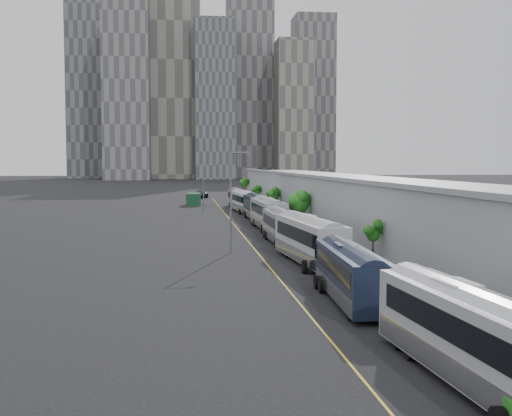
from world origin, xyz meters
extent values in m
cube|color=gray|center=(9.00, 55.00, 0.06)|extent=(10.00, 170.00, 0.12)
cube|color=gold|center=(-1.50, 55.00, 0.01)|extent=(0.12, 160.00, 0.02)
cube|color=gray|center=(13.00, 55.00, 3.40)|extent=(12.00, 160.00, 6.80)
cube|color=gray|center=(13.00, 55.00, 5.85)|extent=(12.45, 160.40, 2.57)
cube|color=gray|center=(7.10, 55.00, 7.00)|extent=(0.30, 160.00, 0.40)
cube|color=slate|center=(-35.00, 300.00, 47.50)|extent=(22.00, 22.00, 95.00)
cube|color=gray|center=(-12.00, 320.00, 60.00)|extent=(26.00, 24.00, 120.00)
cube|color=slate|center=(8.00, 310.00, 40.00)|extent=(20.00, 20.00, 80.00)
cube|color=slate|center=(28.00, 330.00, 52.50)|extent=(24.00, 24.00, 105.00)
cube|color=gray|center=(48.00, 305.00, 35.00)|extent=(18.00, 18.00, 70.00)
cube|color=slate|center=(-55.00, 340.00, 55.00)|extent=(28.00, 26.00, 110.00)
cube|color=slate|center=(65.00, 340.00, 45.00)|extent=(22.00, 22.00, 90.00)
cube|color=#A9ACB3|center=(2.59, 4.47, 1.94)|extent=(3.44, 13.24, 3.18)
cube|color=black|center=(2.59, 4.27, 2.51)|extent=(3.40, 11.68, 1.08)
cube|color=silver|center=(2.59, 4.47, 0.92)|extent=(3.46, 12.98, 1.02)
cube|color=#A9ACB3|center=(2.59, 5.98, 3.68)|extent=(1.45, 2.30, 0.30)
cube|color=#161E33|center=(1.71, 19.40, 1.79)|extent=(2.96, 12.16, 2.92)
cube|color=black|center=(1.71, 19.21, 2.31)|extent=(2.95, 10.72, 0.99)
cube|color=silver|center=(1.71, 19.40, 0.85)|extent=(2.98, 11.92, 0.94)
cube|color=#161E33|center=(1.71, 20.79, 3.39)|extent=(1.30, 2.09, 0.28)
cube|color=silver|center=(2.20, 35.00, 2.06)|extent=(3.93, 14.11, 3.38)
cube|color=black|center=(2.20, 34.79, 2.67)|extent=(3.86, 12.45, 1.15)
cube|color=silver|center=(2.20, 35.00, 0.98)|extent=(3.95, 13.84, 1.08)
cube|color=silver|center=(2.20, 36.61, 3.91)|extent=(1.58, 2.46, 0.32)
cube|color=gray|center=(1.94, 49.07, 1.82)|extent=(2.58, 12.31, 2.98)
cube|color=black|center=(1.94, 48.88, 2.35)|extent=(2.62, 10.83, 1.01)
cube|color=silver|center=(1.94, 49.07, 0.87)|extent=(2.61, 12.06, 0.95)
cube|color=gray|center=(1.94, 50.49, 3.45)|extent=(1.25, 2.09, 0.28)
cube|color=#A0A1A9|center=(2.44, 63.58, 2.05)|extent=(3.18, 13.93, 3.36)
cube|color=black|center=(2.44, 63.37, 2.66)|extent=(3.19, 12.27, 1.14)
cube|color=silver|center=(2.44, 63.58, 0.98)|extent=(3.21, 13.66, 1.07)
cube|color=#A0A1A9|center=(2.44, 65.18, 3.89)|extent=(1.45, 2.38, 0.32)
cube|color=black|center=(2.51, 76.77, 1.94)|extent=(2.87, 13.15, 3.17)
cube|color=black|center=(2.51, 76.57, 2.51)|extent=(2.90, 11.58, 1.08)
cube|color=silver|center=(2.51, 76.77, 0.92)|extent=(2.91, 12.89, 1.02)
cube|color=black|center=(2.51, 78.29, 3.68)|extent=(1.35, 2.24, 0.30)
cube|color=white|center=(2.08, 91.28, 1.90)|extent=(3.64, 13.03, 3.12)
cube|color=black|center=(2.08, 91.09, 2.46)|extent=(3.57, 11.50, 1.06)
cube|color=silver|center=(2.08, 91.28, 0.91)|extent=(3.66, 12.77, 1.00)
cube|color=white|center=(2.08, 92.77, 3.61)|extent=(1.46, 2.28, 0.30)
cube|color=gray|center=(1.82, 102.11, 1.85)|extent=(2.82, 12.53, 3.02)
cube|color=black|center=(1.82, 101.92, 2.39)|extent=(2.84, 11.04, 1.03)
cube|color=silver|center=(1.82, 102.11, 0.88)|extent=(2.86, 12.29, 0.97)
cube|color=gray|center=(1.82, 103.55, 3.50)|extent=(1.30, 2.14, 0.29)
cylinder|color=black|center=(6.25, 29.69, 1.66)|extent=(0.18, 0.18, 3.32)
sphere|color=#1C5E15|center=(6.25, 29.69, 3.21)|extent=(1.11, 1.11, 1.11)
cylinder|color=black|center=(5.55, 58.33, 1.98)|extent=(0.18, 0.18, 3.96)
sphere|color=#1C5E15|center=(5.55, 58.33, 4.01)|extent=(2.50, 2.50, 2.50)
cylinder|color=black|center=(5.83, 82.62, 1.77)|extent=(0.18, 0.18, 3.54)
sphere|color=#1C5E15|center=(5.83, 82.62, 3.54)|extent=(1.94, 1.94, 1.94)
cylinder|color=black|center=(6.04, 107.71, 1.52)|extent=(0.18, 0.18, 3.05)
sphere|color=#1C5E15|center=(6.04, 107.71, 3.02)|extent=(1.52, 1.52, 1.52)
cylinder|color=black|center=(5.87, 131.52, 1.95)|extent=(0.18, 0.18, 3.91)
sphere|color=#1C5E15|center=(5.87, 131.52, 3.86)|extent=(1.86, 1.86, 1.86)
cylinder|color=#59595E|center=(-4.04, 42.29, 4.88)|extent=(0.18, 0.18, 9.75)
cylinder|color=#59595E|center=(-3.14, 42.29, 9.65)|extent=(1.80, 0.14, 0.14)
cube|color=#59595E|center=(-2.34, 42.29, 9.50)|extent=(0.50, 0.22, 0.18)
cylinder|color=#59595E|center=(-5.03, 92.63, 4.15)|extent=(0.18, 0.18, 8.30)
cylinder|color=#59595E|center=(-4.13, 92.63, 8.20)|extent=(1.80, 0.14, 0.14)
cube|color=#59595E|center=(-3.33, 92.63, 8.05)|extent=(0.50, 0.22, 0.18)
cube|color=#113820|center=(-6.42, 110.46, 1.23)|extent=(3.10, 6.83, 2.45)
imported|color=black|center=(-4.67, 134.84, 0.84)|extent=(4.84, 6.63, 1.67)
camera|label=1|loc=(-8.67, -19.10, 8.77)|focal=45.00mm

